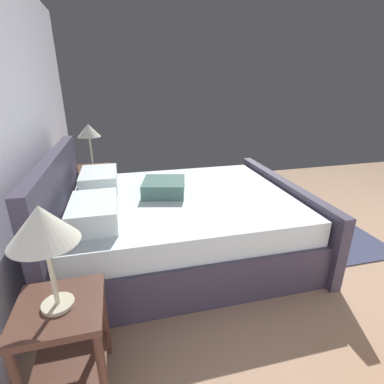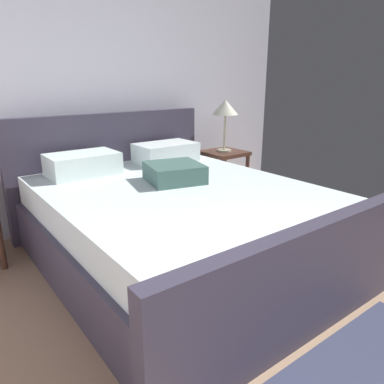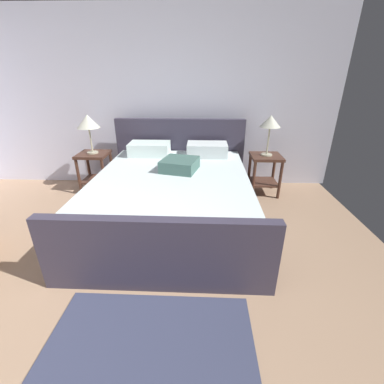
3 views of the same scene
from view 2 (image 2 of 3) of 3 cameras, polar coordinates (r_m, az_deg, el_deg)
name	(u,v)px [view 2 (image 2 of 3)]	position (r m, az deg, el deg)	size (l,w,h in m)	color
wall_back	(48,90)	(3.64, -21.50, 14.55)	(5.67, 0.12, 2.58)	silver
bed	(175,221)	(2.83, -2.72, -4.54)	(1.97, 2.36, 1.08)	#393446
nightstand_right	(224,168)	(4.22, 4.95, 3.71)	(0.44, 0.44, 0.60)	#482B20
table_lamp_right	(225,109)	(4.12, 5.20, 12.72)	(0.29, 0.29, 0.57)	#B7B293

